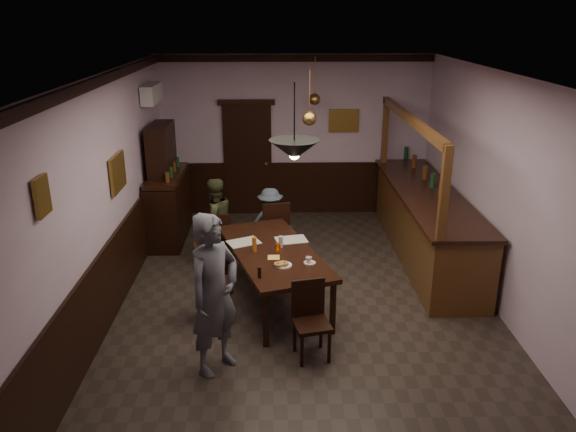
{
  "coord_description": "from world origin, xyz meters",
  "views": [
    {
      "loc": [
        -0.38,
        -6.4,
        3.69
      ],
      "look_at": [
        -0.22,
        0.59,
        1.15
      ],
      "focal_mm": 35.0,
      "sensor_mm": 36.0,
      "label": 1
    }
  ],
  "objects_px": {
    "dining_table": "(273,254)",
    "chair_side": "(207,281)",
    "person_standing": "(214,295)",
    "pendant_iron": "(294,150)",
    "pendant_brass_far": "(315,99)",
    "chair_near": "(310,316)",
    "person_seated_right": "(270,221)",
    "person_seated_left": "(215,221)",
    "sideboard": "(167,194)",
    "soda_can": "(278,248)",
    "chair_far_left": "(218,238)",
    "coffee_cup": "(309,260)",
    "bar_counter": "(426,222)",
    "chair_far_right": "(275,228)",
    "pendant_brass_mid": "(309,118)"
  },
  "relations": [
    {
      "from": "dining_table",
      "to": "chair_side",
      "type": "bearing_deg",
      "value": -150.39
    },
    {
      "from": "person_standing",
      "to": "pendant_iron",
      "type": "height_order",
      "value": "pendant_iron"
    },
    {
      "from": "pendant_brass_far",
      "to": "chair_near",
      "type": "bearing_deg",
      "value": -94.18
    },
    {
      "from": "dining_table",
      "to": "person_seated_right",
      "type": "xyz_separation_m",
      "value": [
        -0.05,
        1.61,
        -0.14
      ]
    },
    {
      "from": "pendant_brass_far",
      "to": "chair_side",
      "type": "bearing_deg",
      "value": -114.89
    },
    {
      "from": "person_seated_left",
      "to": "sideboard",
      "type": "relative_size",
      "value": 0.68
    },
    {
      "from": "soda_can",
      "to": "pendant_brass_far",
      "type": "relative_size",
      "value": 0.15
    },
    {
      "from": "chair_far_left",
      "to": "pendant_iron",
      "type": "distance_m",
      "value": 2.78
    },
    {
      "from": "person_standing",
      "to": "chair_far_left",
      "type": "bearing_deg",
      "value": 43.75
    },
    {
      "from": "person_seated_right",
      "to": "coffee_cup",
      "type": "distance_m",
      "value": 2.12
    },
    {
      "from": "soda_can",
      "to": "bar_counter",
      "type": "relative_size",
      "value": 0.03
    },
    {
      "from": "chair_far_left",
      "to": "coffee_cup",
      "type": "relative_size",
      "value": 11.21
    },
    {
      "from": "chair_near",
      "to": "chair_side",
      "type": "distance_m",
      "value": 1.47
    },
    {
      "from": "dining_table",
      "to": "chair_far_right",
      "type": "relative_size",
      "value": 2.45
    },
    {
      "from": "pendant_brass_mid",
      "to": "pendant_brass_far",
      "type": "distance_m",
      "value": 1.84
    },
    {
      "from": "dining_table",
      "to": "chair_side",
      "type": "height_order",
      "value": "chair_side"
    },
    {
      "from": "sideboard",
      "to": "person_seated_left",
      "type": "bearing_deg",
      "value": -46.87
    },
    {
      "from": "chair_near",
      "to": "coffee_cup",
      "type": "bearing_deg",
      "value": 75.66
    },
    {
      "from": "coffee_cup",
      "to": "soda_can",
      "type": "relative_size",
      "value": 0.67
    },
    {
      "from": "dining_table",
      "to": "chair_far_right",
      "type": "height_order",
      "value": "chair_far_right"
    },
    {
      "from": "chair_near",
      "to": "sideboard",
      "type": "bearing_deg",
      "value": 109.4
    },
    {
      "from": "chair_far_right",
      "to": "person_seated_right",
      "type": "bearing_deg",
      "value": -84.45
    },
    {
      "from": "person_standing",
      "to": "bar_counter",
      "type": "xyz_separation_m",
      "value": [
        3.02,
        2.98,
        -0.32
      ]
    },
    {
      "from": "chair_near",
      "to": "bar_counter",
      "type": "bearing_deg",
      "value": 41.28
    },
    {
      "from": "chair_far_left",
      "to": "coffee_cup",
      "type": "height_order",
      "value": "chair_far_left"
    },
    {
      "from": "chair_near",
      "to": "soda_can",
      "type": "relative_size",
      "value": 7.44
    },
    {
      "from": "chair_near",
      "to": "dining_table",
      "type": "bearing_deg",
      "value": 95.69
    },
    {
      "from": "sideboard",
      "to": "bar_counter",
      "type": "relative_size",
      "value": 0.49
    },
    {
      "from": "person_standing",
      "to": "pendant_brass_far",
      "type": "relative_size",
      "value": 2.22
    },
    {
      "from": "chair_far_left",
      "to": "chair_side",
      "type": "distance_m",
      "value": 1.54
    },
    {
      "from": "coffee_cup",
      "to": "pendant_brass_mid",
      "type": "distance_m",
      "value": 2.09
    },
    {
      "from": "chair_side",
      "to": "pendant_iron",
      "type": "xyz_separation_m",
      "value": [
        1.07,
        -0.29,
        1.73
      ]
    },
    {
      "from": "pendant_brass_mid",
      "to": "coffee_cup",
      "type": "bearing_deg",
      "value": -92.94
    },
    {
      "from": "sideboard",
      "to": "person_seated_right",
      "type": "bearing_deg",
      "value": -21.09
    },
    {
      "from": "person_seated_right",
      "to": "pendant_brass_mid",
      "type": "distance_m",
      "value": 1.93
    },
    {
      "from": "chair_far_right",
      "to": "chair_side",
      "type": "distance_m",
      "value": 2.0
    },
    {
      "from": "coffee_cup",
      "to": "pendant_brass_mid",
      "type": "bearing_deg",
      "value": 69.15
    },
    {
      "from": "chair_far_left",
      "to": "person_standing",
      "type": "xyz_separation_m",
      "value": [
        0.22,
        -2.59,
        0.41
      ]
    },
    {
      "from": "bar_counter",
      "to": "person_seated_left",
      "type": "bearing_deg",
      "value": -177.81
    },
    {
      "from": "person_seated_left",
      "to": "bar_counter",
      "type": "bearing_deg",
      "value": 147.97
    },
    {
      "from": "coffee_cup",
      "to": "person_seated_left",
      "type": "bearing_deg",
      "value": 109.3
    },
    {
      "from": "chair_far_left",
      "to": "coffee_cup",
      "type": "xyz_separation_m",
      "value": [
        1.28,
        -1.51,
        0.31
      ]
    },
    {
      "from": "pendant_iron",
      "to": "pendant_brass_mid",
      "type": "distance_m",
      "value": 1.8
    },
    {
      "from": "dining_table",
      "to": "person_standing",
      "type": "distance_m",
      "value": 1.65
    },
    {
      "from": "pendant_brass_far",
      "to": "dining_table",
      "type": "bearing_deg",
      "value": -104.08
    },
    {
      "from": "chair_side",
      "to": "pendant_iron",
      "type": "distance_m",
      "value": 2.06
    },
    {
      "from": "dining_table",
      "to": "person_seated_left",
      "type": "bearing_deg",
      "value": 124.11
    },
    {
      "from": "person_seated_right",
      "to": "person_standing",
      "type": "bearing_deg",
      "value": 79.31
    },
    {
      "from": "pendant_brass_far",
      "to": "person_seated_left",
      "type": "bearing_deg",
      "value": -136.87
    },
    {
      "from": "person_seated_right",
      "to": "chair_side",
      "type": "bearing_deg",
      "value": 69.09
    }
  ]
}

